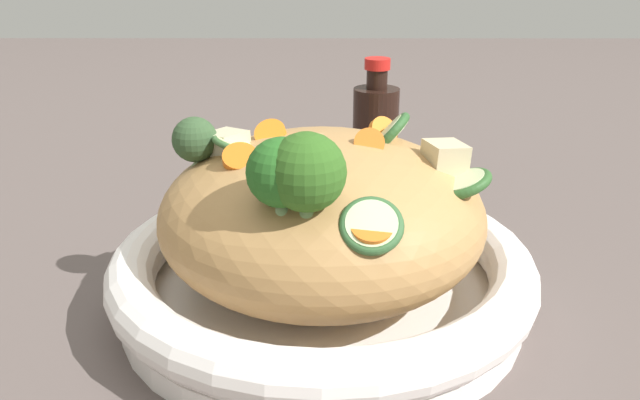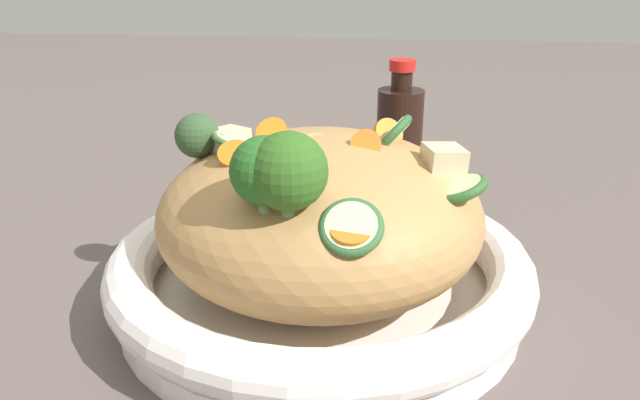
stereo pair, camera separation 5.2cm
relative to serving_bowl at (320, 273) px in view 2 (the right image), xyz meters
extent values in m
plane|color=#584D49|center=(0.00, 0.00, -0.03)|extent=(3.00, 3.00, 0.00)
cylinder|color=white|center=(0.00, 0.00, -0.02)|extent=(0.32, 0.32, 0.02)
torus|color=white|center=(0.00, 0.00, 0.01)|extent=(0.34, 0.34, 0.04)
ellipsoid|color=#B0814B|center=(0.00, 0.00, 0.05)|extent=(0.25, 0.25, 0.12)
torus|color=#B18350|center=(-0.01, -0.01, 0.11)|extent=(0.06, 0.06, 0.02)
torus|color=#B58049|center=(0.00, 0.00, 0.09)|extent=(0.09, 0.09, 0.03)
torus|color=#B77841|center=(-0.01, 0.03, 0.10)|extent=(0.08, 0.08, 0.02)
cone|color=#93B376|center=(-0.09, 0.03, 0.09)|extent=(0.03, 0.03, 0.02)
sphere|color=#266021|center=(-0.09, 0.03, 0.12)|extent=(0.06, 0.06, 0.04)
cone|color=#8DB16F|center=(-0.09, 0.01, 0.09)|extent=(0.02, 0.02, 0.02)
sphere|color=#2F5E1E|center=(-0.09, 0.01, 0.12)|extent=(0.05, 0.05, 0.05)
cone|color=#97B276|center=(0.01, 0.10, 0.09)|extent=(0.02, 0.02, 0.02)
sphere|color=#324E2D|center=(0.01, 0.10, 0.11)|extent=(0.04, 0.04, 0.03)
cylinder|color=orange|center=(0.05, -0.05, 0.11)|extent=(0.03, 0.03, 0.02)
cylinder|color=orange|center=(-0.03, 0.06, 0.11)|extent=(0.03, 0.03, 0.02)
cylinder|color=orange|center=(-0.10, -0.03, 0.09)|extent=(0.03, 0.03, 0.02)
cylinder|color=orange|center=(-0.01, -0.03, 0.11)|extent=(0.02, 0.02, 0.02)
cylinder|color=orange|center=(0.02, 0.04, 0.11)|extent=(0.03, 0.03, 0.02)
cylinder|color=beige|center=(-0.03, -0.10, 0.09)|extent=(0.04, 0.04, 0.02)
torus|color=#2E5A28|center=(-0.03, -0.10, 0.09)|extent=(0.04, 0.04, 0.02)
cylinder|color=beige|center=(-0.10, -0.03, 0.09)|extent=(0.03, 0.03, 0.03)
torus|color=#335E32|center=(-0.10, -0.03, 0.09)|extent=(0.04, 0.04, 0.03)
cylinder|color=beige|center=(0.02, -0.05, 0.11)|extent=(0.04, 0.04, 0.03)
torus|color=#2C592A|center=(0.02, -0.05, 0.11)|extent=(0.05, 0.04, 0.04)
cylinder|color=beige|center=(0.00, 0.06, 0.11)|extent=(0.05, 0.05, 0.02)
torus|color=#386031|center=(0.00, 0.06, 0.11)|extent=(0.06, 0.06, 0.02)
cube|color=beige|center=(-0.01, -0.09, 0.10)|extent=(0.04, 0.04, 0.03)
cube|color=beige|center=(0.01, 0.07, 0.11)|extent=(0.04, 0.04, 0.02)
cylinder|color=black|center=(0.27, -0.06, 0.03)|extent=(0.05, 0.05, 0.12)
cylinder|color=black|center=(0.27, -0.06, 0.10)|extent=(0.02, 0.02, 0.02)
cylinder|color=red|center=(0.27, -0.06, 0.12)|extent=(0.03, 0.03, 0.01)
camera|label=1|loc=(-0.48, 0.00, 0.26)|focal=37.69mm
camera|label=2|loc=(-0.48, -0.05, 0.26)|focal=37.69mm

